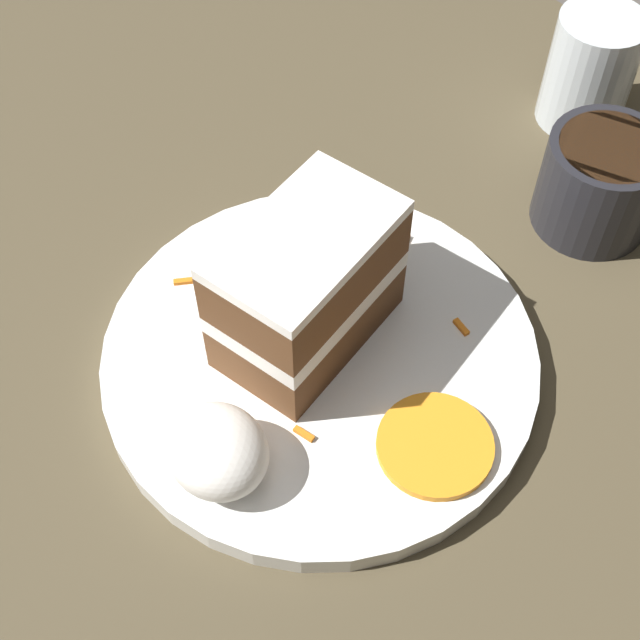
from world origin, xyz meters
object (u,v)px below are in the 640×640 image
Objects in this scene: cream_dollop at (217,451)px; orange_garnish at (435,445)px; plate at (320,358)px; coffee_mug at (600,181)px; drinking_glass at (588,77)px; cake_slice at (307,286)px.

orange_garnish is (0.08, 0.11, -0.02)m from cream_dollop.
orange_garnish is at bearing 3.77° from plate.
drinking_glass is at bearing 133.74° from coffee_mug.
plate is 0.06m from cake_slice.
cake_slice is 1.84× the size of orange_garnish.
coffee_mug is (0.01, 0.35, 0.00)m from cream_dollop.
drinking_glass is 1.08× the size of coffee_mug.
cake_slice is at bearing 111.92° from cream_dollop.
cake_slice is at bearing -101.61° from coffee_mug.
orange_garnish is at bearing -11.11° from cake_slice.
drinking_glass reaches higher than orange_garnish.
cake_slice is 0.25m from coffee_mug.
coffee_mug reaches higher than orange_garnish.
cake_slice is 1.40× the size of drinking_glass.
plate is 0.33m from drinking_glass.
orange_garnish is at bearing 55.20° from cream_dollop.
orange_garnish is (0.10, 0.01, 0.01)m from plate.
cake_slice is 0.33m from drinking_glass.
cake_slice reaches higher than drinking_glass.
cake_slice is 0.12m from cream_dollop.
plate is 0.25m from coffee_mug.
cream_dollop is at bearing -80.30° from drinking_glass.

